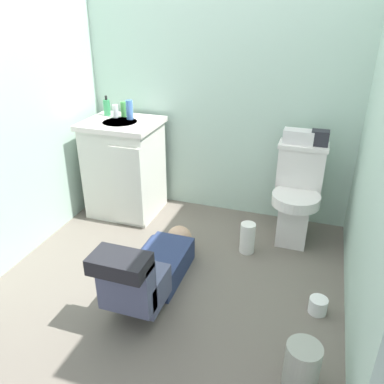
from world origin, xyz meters
TOP-DOWN VIEW (x-y plane):
  - ground_plane at (0.00, 0.00)m, footprint 2.73×2.95m
  - wall_back at (0.00, 1.01)m, footprint 2.39×0.08m
  - wall_left at (-1.15, 0.00)m, footprint 0.08×1.95m
  - toilet at (0.72, 0.69)m, footprint 0.36×0.46m
  - vanity_cabinet at (-0.72, 0.66)m, footprint 0.60×0.53m
  - faucet at (-0.72, 0.80)m, footprint 0.02×0.02m
  - person_plumber at (-0.08, -0.28)m, footprint 0.38×1.06m
  - tissue_box at (0.67, 0.78)m, footprint 0.22×0.11m
  - toiletry_bag at (0.82, 0.78)m, footprint 0.12×0.09m
  - soap_dispenser at (-0.91, 0.78)m, footprint 0.06×0.06m
  - bottle_white at (-0.81, 0.75)m, footprint 0.05×0.05m
  - bottle_green at (-0.76, 0.80)m, footprint 0.05×0.05m
  - bottle_blue at (-0.67, 0.73)m, footprint 0.06×0.06m
  - trash_can at (0.89, -0.67)m, footprint 0.17×0.17m
  - paper_towel_roll at (0.42, 0.37)m, footprint 0.11×0.11m
  - toilet_paper_roll at (0.95, -0.13)m, footprint 0.11×0.11m

SIDE VIEW (x-z plane):
  - ground_plane at x=0.00m, z-range -0.04..0.00m
  - toilet_paper_roll at x=0.95m, z-range 0.00..0.10m
  - paper_towel_roll at x=0.42m, z-range 0.00..0.24m
  - trash_can at x=0.89m, z-range 0.00..0.25m
  - person_plumber at x=-0.08m, z-range -0.08..0.44m
  - toilet at x=0.72m, z-range -0.01..0.74m
  - vanity_cabinet at x=-0.72m, z-range 0.01..0.83m
  - tissue_box at x=0.67m, z-range 0.75..0.85m
  - toiletry_bag at x=0.82m, z-range 0.75..0.86m
  - faucet at x=-0.72m, z-range 0.82..0.92m
  - bottle_white at x=-0.81m, z-range 0.82..0.93m
  - bottle_green at x=-0.76m, z-range 0.82..0.94m
  - soap_dispenser at x=-0.91m, z-range 0.80..0.97m
  - bottle_blue at x=-0.67m, z-range 0.82..0.98m
  - wall_back at x=0.00m, z-range 0.00..2.40m
  - wall_left at x=-1.15m, z-range 0.00..2.40m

